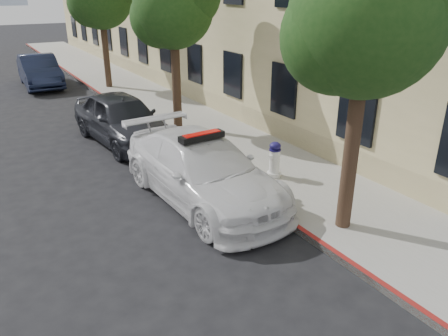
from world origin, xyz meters
The scene contains 10 objects.
ground centered at (0.00, 0.00, 0.00)m, with size 120.00×120.00×0.00m, color black.
sidewalk centered at (3.60, 10.00, 0.07)m, with size 3.20×50.00×0.15m, color gray.
curb_strip centered at (2.06, 10.00, 0.07)m, with size 0.12×50.00×0.15m, color maroon.
tree_near centered at (2.93, -2.01, 4.27)m, with size 2.92×2.82×5.62m.
tree_mid centered at (2.93, 5.99, 4.16)m, with size 2.77×2.64×5.43m.
police_car centered at (1.10, 0.83, 0.77)m, with size 2.43×5.40×1.69m.
parked_car_mid centered at (0.85, 5.90, 0.80)m, with size 1.90×4.71×1.61m, color black.
parked_car_far centered at (0.11, 16.48, 0.79)m, with size 1.67×4.79×1.58m, color #131A31.
fire_hydrant centered at (3.20, 0.79, 0.61)m, with size 0.40×0.36×0.95m.
traffic_cone centered at (2.35, 1.16, 0.50)m, with size 0.47×0.47×0.70m.
Camera 1 is at (-3.35, -7.57, 4.78)m, focal length 35.00 mm.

